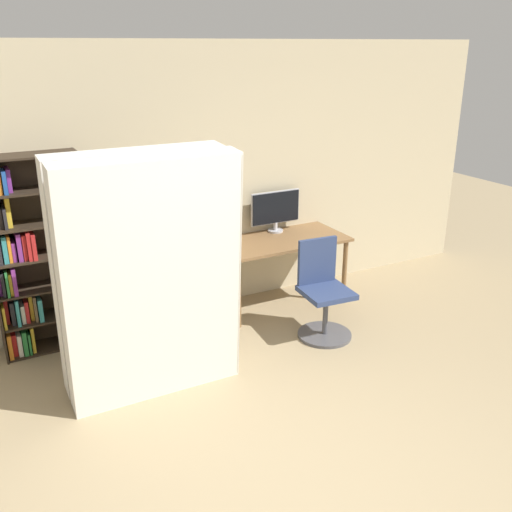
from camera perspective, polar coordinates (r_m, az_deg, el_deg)
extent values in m
cube|color=#C6B793|center=(5.65, -10.43, 6.78)|extent=(8.00, 0.06, 2.70)
cube|color=brown|center=(5.97, 2.46, 1.57)|extent=(1.39, 0.70, 0.03)
cylinder|color=brown|center=(5.59, -1.76, -3.85)|extent=(0.05, 0.05, 0.71)
cylinder|color=brown|center=(6.20, 8.84, -1.56)|extent=(0.05, 0.05, 0.71)
cylinder|color=brown|center=(6.07, -4.17, -1.85)|extent=(0.05, 0.05, 0.71)
cylinder|color=brown|center=(6.64, 5.90, 0.10)|extent=(0.05, 0.05, 0.71)
cylinder|color=#B7B7BC|center=(6.20, 1.95, 2.56)|extent=(0.16, 0.16, 0.02)
cylinder|color=#B7B7BC|center=(6.19, 1.95, 3.01)|extent=(0.04, 0.04, 0.08)
cube|color=#B7B7BC|center=(6.13, 1.95, 4.88)|extent=(0.58, 0.02, 0.36)
cube|color=black|center=(6.13, 1.98, 4.87)|extent=(0.56, 0.03, 0.33)
cylinder|color=#4C4C51|center=(5.60, 6.86, -7.81)|extent=(0.52, 0.52, 0.03)
cylinder|color=#4C4C51|center=(5.50, 6.96, -5.81)|extent=(0.05, 0.05, 0.41)
cube|color=navy|center=(5.41, 7.06, -3.64)|extent=(0.47, 0.47, 0.05)
cube|color=navy|center=(5.47, 6.13, -0.47)|extent=(0.40, 0.07, 0.45)
cube|color=#2D2319|center=(5.43, -16.57, 0.69)|extent=(0.02, 0.34, 1.79)
cube|color=#2D2319|center=(5.53, -20.99, 0.51)|extent=(0.83, 0.02, 1.79)
cube|color=#2D2319|center=(5.73, -19.64, -8.35)|extent=(0.79, 0.30, 0.02)
cube|color=#2D2319|center=(5.60, -20.00, -5.69)|extent=(0.79, 0.30, 0.02)
cube|color=#2D2319|center=(5.48, -20.37, -2.90)|extent=(0.79, 0.30, 0.02)
cube|color=#2D2319|center=(5.38, -20.76, 0.00)|extent=(0.79, 0.30, 0.02)
cube|color=#2D2319|center=(5.29, -21.15, 3.00)|extent=(0.79, 0.30, 0.02)
cube|color=#2D2319|center=(5.21, -21.57, 6.10)|extent=(0.79, 0.30, 0.02)
cube|color=#2D2319|center=(5.15, -22.00, 9.28)|extent=(0.79, 0.30, 0.02)
cube|color=orange|center=(5.63, -23.46, -7.97)|extent=(0.03, 0.24, 0.23)
cube|color=red|center=(5.68, -23.08, -7.79)|extent=(0.04, 0.24, 0.21)
cube|color=silver|center=(5.66, -22.64, -7.84)|extent=(0.04, 0.25, 0.20)
cube|color=#287A38|center=(5.65, -22.20, -7.71)|extent=(0.04, 0.25, 0.23)
cube|color=#287A38|center=(5.65, -21.80, -7.81)|extent=(0.02, 0.24, 0.20)
cube|color=gold|center=(5.65, -21.49, -7.49)|extent=(0.03, 0.21, 0.25)
cube|color=gold|center=(5.52, -23.95, -5.34)|extent=(0.02, 0.25, 0.21)
cube|color=red|center=(5.58, -23.73, -4.88)|extent=(0.03, 0.18, 0.23)
cube|color=#232328|center=(5.53, -23.21, -5.10)|extent=(0.03, 0.18, 0.22)
cube|color=teal|center=(5.50, -22.78, -5.04)|extent=(0.03, 0.19, 0.25)
cube|color=silver|center=(5.56, -22.36, -5.13)|extent=(0.03, 0.21, 0.17)
cube|color=red|center=(5.55, -22.01, -4.93)|extent=(0.03, 0.21, 0.20)
cube|color=gold|center=(5.58, -21.66, -4.59)|extent=(0.03, 0.20, 0.23)
cube|color=brown|center=(5.52, -21.27, -4.76)|extent=(0.02, 0.17, 0.24)
cube|color=teal|center=(5.55, -20.88, -4.72)|extent=(0.04, 0.26, 0.21)
cube|color=#232328|center=(5.41, -24.04, -2.37)|extent=(0.02, 0.22, 0.22)
cube|color=#287A38|center=(5.40, -23.72, -2.29)|extent=(0.02, 0.26, 0.23)
cube|color=gold|center=(5.41, -23.40, -2.40)|extent=(0.02, 0.20, 0.20)
cube|color=#7A2D84|center=(5.39, -23.09, -2.13)|extent=(0.03, 0.23, 0.25)
cube|color=teal|center=(5.31, -23.89, 0.78)|extent=(0.04, 0.21, 0.24)
cube|color=orange|center=(5.33, -23.52, 0.88)|extent=(0.03, 0.24, 0.23)
cube|color=#7A2D84|center=(5.35, -23.14, 0.62)|extent=(0.03, 0.23, 0.17)
cube|color=#7A2D84|center=(5.33, -22.70, 1.06)|extent=(0.04, 0.24, 0.25)
cube|color=red|center=(5.33, -22.25, 1.03)|extent=(0.03, 0.23, 0.23)
cube|color=red|center=(5.28, -21.83, 1.06)|extent=(0.03, 0.17, 0.26)
cube|color=red|center=(5.30, -21.44, 1.07)|extent=(0.03, 0.23, 0.23)
cube|color=#232328|center=(5.24, -23.87, 3.58)|extent=(0.03, 0.21, 0.17)
cube|color=gold|center=(5.28, -23.61, 4.18)|extent=(0.04, 0.21, 0.25)
cube|color=#1E4C9E|center=(5.15, -23.91, 6.82)|extent=(0.03, 0.19, 0.19)
cube|color=#7A2D84|center=(5.21, -23.54, 7.03)|extent=(0.03, 0.18, 0.19)
cube|color=silver|center=(4.35, -10.21, -2.66)|extent=(1.35, 0.35, 1.94)
cube|color=beige|center=(4.58, -2.21, -1.16)|extent=(0.01, 0.35, 1.90)
cube|color=silver|center=(4.62, -11.35, -1.39)|extent=(1.35, 0.32, 1.94)
cube|color=beige|center=(4.83, -3.73, -0.03)|extent=(0.01, 0.33, 1.90)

